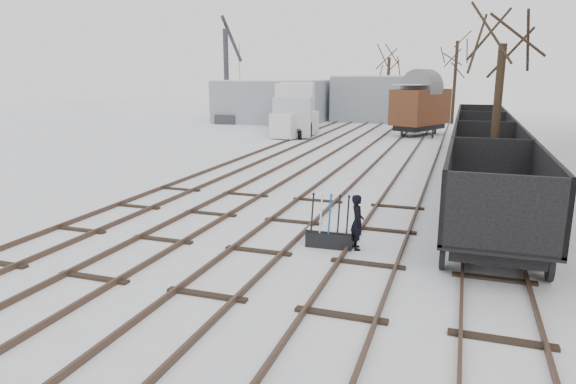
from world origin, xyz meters
name	(u,v)px	position (x,y,z in m)	size (l,w,h in m)	color
ground	(258,252)	(0.00, 0.00, 0.00)	(120.00, 120.00, 0.00)	white
tracks	(358,166)	(0.00, 13.67, 0.07)	(13.90, 52.00, 0.16)	black
shed_left	(273,101)	(-13.00, 36.00, 2.05)	(10.00, 8.00, 4.10)	gray
shed_right	(371,98)	(-4.00, 40.00, 2.25)	(7.00, 6.00, 4.50)	gray
ground_frame	(330,237)	(1.73, 1.03, 0.28)	(1.31, 0.46, 1.49)	black
worker	(357,222)	(2.48, 1.13, 0.77)	(0.56, 0.37, 1.54)	black
freight_wagon_a	(493,212)	(6.00, 2.47, 1.03)	(2.63, 6.58, 2.69)	black
freight_wagon_b	(486,171)	(6.00, 8.87, 1.03)	(2.63, 6.58, 2.69)	black
freight_wagon_c	(482,149)	(6.00, 15.27, 1.03)	(2.63, 6.58, 2.69)	black
freight_wagon_d	(479,134)	(6.00, 21.67, 1.03)	(2.63, 6.58, 2.69)	black
box_van_wagon	(421,106)	(1.80, 28.84, 2.28)	(4.62, 5.79, 3.92)	black
lorry	(295,108)	(-7.86, 27.23, 2.04)	(4.26, 9.08, 3.96)	black
panel_van	(295,124)	(-7.02, 24.63, 0.98)	(2.74, 4.56, 1.88)	silver
crane	(228,96)	(-16.43, 32.87, 2.59)	(2.19, 5.83, 9.86)	#303036
tree_near	(496,124)	(6.18, 8.41, 2.90)	(0.30, 0.30, 5.80)	black
tree_far_left	(388,89)	(-2.43, 40.70, 3.12)	(0.30, 0.30, 6.23)	black
tree_far_right	(455,83)	(3.95, 39.57, 3.83)	(0.30, 0.30, 7.66)	black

